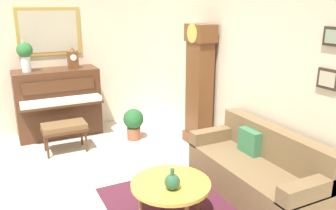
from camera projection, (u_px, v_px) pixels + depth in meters
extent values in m
cube|color=beige|center=(87.00, 194.00, 4.53)|extent=(6.40, 6.00, 0.10)
cube|color=beige|center=(47.00, 57.00, 6.36)|extent=(0.10, 4.90, 2.80)
cube|color=#B28E3D|center=(49.00, 32.00, 6.21)|extent=(0.03, 1.10, 0.84)
cube|color=#BCB299|center=(49.00, 32.00, 6.19)|extent=(0.01, 0.98, 0.72)
cube|color=beige|center=(242.00, 69.00, 5.15)|extent=(5.30, 0.10, 2.80)
cube|color=#33281E|center=(334.00, 37.00, 3.62)|extent=(0.24, 0.03, 0.20)
cube|color=gray|center=(333.00, 37.00, 3.61)|extent=(0.18, 0.01, 0.14)
cube|color=#33281E|center=(328.00, 79.00, 3.75)|extent=(0.26, 0.03, 0.22)
cube|color=#BCB299|center=(327.00, 79.00, 3.74)|extent=(0.20, 0.01, 0.16)
cube|color=#4C2B19|center=(58.00, 103.00, 6.31)|extent=(0.60, 1.44, 1.21)
cube|color=#4C2B19|center=(62.00, 105.00, 5.92)|extent=(0.28, 1.38, 0.04)
cube|color=white|center=(62.00, 101.00, 5.90)|extent=(0.26, 1.32, 0.08)
cube|color=#4C2B19|center=(59.00, 86.00, 5.93)|extent=(0.03, 1.20, 0.20)
cube|color=#4C2B19|center=(64.00, 130.00, 5.61)|extent=(0.42, 0.70, 0.04)
cube|color=brown|center=(64.00, 126.00, 5.60)|extent=(0.40, 0.68, 0.08)
cylinder|color=#4C2B19|center=(48.00, 148.00, 5.40)|extent=(0.04, 0.04, 0.36)
cylinder|color=#4C2B19|center=(86.00, 141.00, 5.66)|extent=(0.04, 0.04, 0.36)
cylinder|color=#4C2B19|center=(45.00, 141.00, 5.68)|extent=(0.04, 0.04, 0.36)
cylinder|color=#4C2B19|center=(82.00, 135.00, 5.93)|extent=(0.04, 0.04, 0.36)
cube|color=brown|center=(198.00, 138.00, 6.05)|extent=(0.52, 0.34, 0.18)
cube|color=brown|center=(199.00, 93.00, 5.82)|extent=(0.44, 0.28, 1.78)
cube|color=brown|center=(201.00, 33.00, 5.54)|extent=(0.52, 0.32, 0.28)
cylinder|color=gold|center=(192.00, 33.00, 5.48)|extent=(0.30, 0.02, 0.30)
cylinder|color=gold|center=(197.00, 90.00, 5.78)|extent=(0.03, 0.03, 0.70)
cube|color=brown|center=(254.00, 179.00, 4.38)|extent=(1.90, 0.80, 0.42)
cube|color=brown|center=(275.00, 145.00, 4.40)|extent=(1.90, 0.20, 0.44)
cube|color=brown|center=(216.00, 135.00, 5.04)|extent=(0.18, 0.80, 0.20)
cube|color=brown|center=(311.00, 190.00, 3.56)|extent=(0.18, 0.80, 0.20)
cube|color=#38754C|center=(249.00, 142.00, 4.60)|extent=(0.34, 0.12, 0.32)
cylinder|color=gold|center=(171.00, 184.00, 3.82)|extent=(0.88, 0.88, 0.04)
torus|color=brown|center=(171.00, 184.00, 3.82)|extent=(0.88, 0.88, 0.04)
cylinder|color=brown|center=(198.00, 195.00, 4.03)|extent=(0.04, 0.04, 0.41)
cylinder|color=brown|center=(141.00, 210.00, 3.73)|extent=(0.04, 0.04, 0.41)
cylinder|color=brown|center=(157.00, 187.00, 4.19)|extent=(0.04, 0.04, 0.41)
cube|color=brown|center=(73.00, 60.00, 6.22)|extent=(0.12, 0.18, 0.30)
cylinder|color=white|center=(73.00, 58.00, 6.15)|extent=(0.01, 0.11, 0.11)
cone|color=brown|center=(72.00, 49.00, 6.16)|extent=(0.10, 0.10, 0.08)
cylinder|color=silver|center=(26.00, 64.00, 5.89)|extent=(0.15, 0.15, 0.26)
sphere|color=#2D6B33|center=(24.00, 50.00, 5.82)|extent=(0.26, 0.26, 0.26)
cone|color=#D199B7|center=(22.00, 42.00, 5.75)|extent=(0.06, 0.06, 0.16)
cylinder|color=#234C33|center=(172.00, 189.00, 3.67)|extent=(0.09, 0.09, 0.01)
sphere|color=#285638|center=(172.00, 182.00, 3.65)|extent=(0.17, 0.17, 0.17)
cylinder|color=#285638|center=(172.00, 172.00, 3.62)|extent=(0.04, 0.04, 0.08)
cylinder|color=#935138|center=(134.00, 133.00, 6.20)|extent=(0.24, 0.24, 0.22)
sphere|color=#235B2D|center=(133.00, 119.00, 6.13)|extent=(0.36, 0.36, 0.36)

